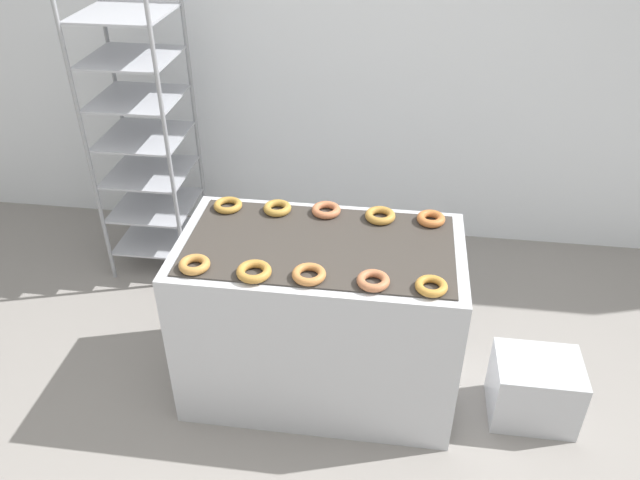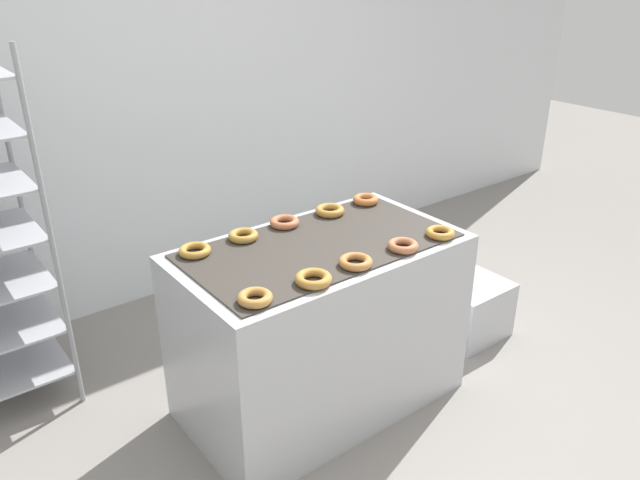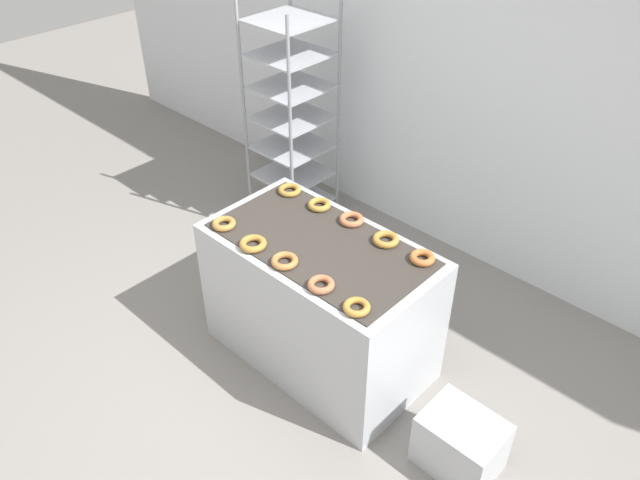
{
  "view_description": "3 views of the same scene",
  "coord_description": "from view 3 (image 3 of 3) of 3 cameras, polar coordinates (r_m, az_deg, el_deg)",
  "views": [
    {
      "loc": [
        0.31,
        -1.66,
        2.39
      ],
      "look_at": [
        0.0,
        0.61,
        0.87
      ],
      "focal_mm": 35.0,
      "sensor_mm": 36.0,
      "label": 1
    },
    {
      "loc": [
        -1.52,
        -1.36,
        2.02
      ],
      "look_at": [
        0.0,
        0.61,
        0.87
      ],
      "focal_mm": 35.0,
      "sensor_mm": 36.0,
      "label": 2
    },
    {
      "loc": [
        1.83,
        -1.34,
        2.84
      ],
      "look_at": [
        0.0,
        0.61,
        0.87
      ],
      "focal_mm": 35.0,
      "sensor_mm": 36.0,
      "label": 3
    }
  ],
  "objects": [
    {
      "name": "donut_far_right",
      "position": [
        3.35,
        6.04,
        0.05
      ],
      "size": [
        0.14,
        0.14,
        0.04
      ],
      "primitive_type": "torus",
      "color": "#B27F35",
      "rests_on": "fryer_machine"
    },
    {
      "name": "donut_near_left",
      "position": [
        3.32,
        -6.14,
        -0.34
      ],
      "size": [
        0.15,
        0.15,
        0.04
      ],
      "primitive_type": "torus",
      "color": "#B27D34",
      "rests_on": "fryer_machine"
    },
    {
      "name": "donut_far_rightmost",
      "position": [
        3.25,
        9.34,
        -1.61
      ],
      "size": [
        0.13,
        0.13,
        0.04
      ],
      "primitive_type": "torus",
      "color": "#BD6A34",
      "rests_on": "fryer_machine"
    },
    {
      "name": "ground_plane",
      "position": [
        3.64,
        -6.83,
        -15.35
      ],
      "size": [
        14.0,
        14.0,
        0.0
      ],
      "primitive_type": "plane",
      "color": "gray"
    },
    {
      "name": "donut_far_left",
      "position": [
        3.61,
        -0.06,
        3.24
      ],
      "size": [
        0.13,
        0.13,
        0.04
      ],
      "primitive_type": "torus",
      "color": "#AC8135",
      "rests_on": "fryer_machine"
    },
    {
      "name": "donut_near_right",
      "position": [
        3.04,
        0.1,
        -4.09
      ],
      "size": [
        0.13,
        0.13,
        0.03
      ],
      "primitive_type": "torus",
      "color": "#B06A44",
      "rests_on": "fryer_machine"
    },
    {
      "name": "glaze_bin",
      "position": [
        3.36,
        12.7,
        -17.69
      ],
      "size": [
        0.4,
        0.31,
        0.33
      ],
      "color": "#B7BABF",
      "rests_on": "ground_plane"
    },
    {
      "name": "baking_rack_cart",
      "position": [
        4.62,
        -2.59,
        11.09
      ],
      "size": [
        0.5,
        0.51,
        1.71
      ],
      "color": "gray",
      "rests_on": "ground_plane"
    },
    {
      "name": "fryer_machine",
      "position": [
        3.61,
        0.0,
        -5.71
      ],
      "size": [
        1.28,
        0.72,
        0.85
      ],
      "color": "#B7BABF",
      "rests_on": "ground_plane"
    },
    {
      "name": "donut_far_leftmost",
      "position": [
        3.75,
        -2.8,
        4.58
      ],
      "size": [
        0.14,
        0.14,
        0.03
      ],
      "primitive_type": "torus",
      "color": "#AF7F33",
      "rests_on": "fryer_machine"
    },
    {
      "name": "donut_near_rightmost",
      "position": [
        2.93,
        3.37,
        -6.14
      ],
      "size": [
        0.13,
        0.13,
        0.03
      ],
      "primitive_type": "torus",
      "color": "#B98134",
      "rests_on": "fryer_machine"
    },
    {
      "name": "donut_near_center",
      "position": [
        3.19,
        -3.26,
        -1.93
      ],
      "size": [
        0.14,
        0.14,
        0.03
      ],
      "primitive_type": "torus",
      "color": "#B7753C",
      "rests_on": "fryer_machine"
    },
    {
      "name": "wall_back",
      "position": [
        4.18,
        14.93,
        15.01
      ],
      "size": [
        8.0,
        0.05,
        2.8
      ],
      "color": "silver",
      "rests_on": "ground_plane"
    },
    {
      "name": "donut_near_leftmost",
      "position": [
        3.49,
        -8.77,
        1.49
      ],
      "size": [
        0.13,
        0.13,
        0.04
      ],
      "primitive_type": "torus",
      "color": "#B57D3B",
      "rests_on": "fryer_machine"
    },
    {
      "name": "donut_far_center",
      "position": [
        3.49,
        2.9,
        1.89
      ],
      "size": [
        0.14,
        0.14,
        0.04
      ],
      "primitive_type": "torus",
      "color": "#B86A44",
      "rests_on": "fryer_machine"
    }
  ]
}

